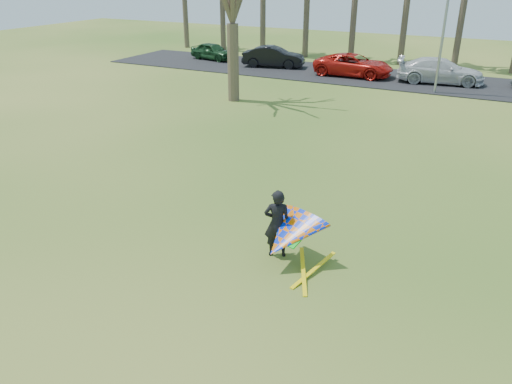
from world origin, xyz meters
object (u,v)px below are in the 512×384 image
at_px(car_1, 274,57).
at_px(kite_flyer, 288,233).
at_px(car_2, 353,65).
at_px(car_3, 440,71).
at_px(streetlight, 449,16).
at_px(car_0, 213,51).

bearing_deg(car_1, kite_flyer, -166.98).
bearing_deg(car_2, car_3, -86.93).
relative_size(streetlight, car_1, 1.74).
bearing_deg(car_0, kite_flyer, -133.96).
xyz_separation_m(car_0, car_1, (5.81, -0.76, 0.09)).
bearing_deg(streetlight, car_0, 167.76).
xyz_separation_m(streetlight, car_3, (-0.34, 2.89, -3.62)).
xyz_separation_m(car_2, kite_flyer, (5.50, -24.02, 0.05)).
bearing_deg(car_3, car_2, 84.68).
distance_m(car_2, car_3, 5.72).
bearing_deg(car_1, streetlight, -117.11).
distance_m(car_1, kite_flyer, 27.30).
distance_m(car_1, car_2, 6.38).
xyz_separation_m(car_1, car_3, (12.06, -0.30, 0.03)).
relative_size(streetlight, car_2, 1.49).
distance_m(car_2, kite_flyer, 24.64).
height_order(car_1, car_2, car_1).
bearing_deg(car_3, kite_flyer, 171.42).
xyz_separation_m(streetlight, car_0, (-18.21, 3.95, -3.74)).
distance_m(car_3, kite_flyer, 24.30).
bearing_deg(kite_flyer, streetlight, 88.52).
bearing_deg(car_3, car_1, 80.51).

